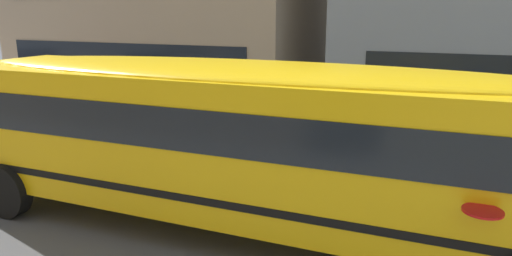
{
  "coord_description": "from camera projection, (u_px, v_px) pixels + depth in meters",
  "views": [
    {
      "loc": [
        2.12,
        -8.74,
        3.86
      ],
      "look_at": [
        -1.39,
        -0.81,
        1.7
      ],
      "focal_mm": 32.34,
      "sensor_mm": 36.0,
      "label": 1
    }
  ],
  "objects": [
    {
      "name": "ground_plane",
      "position": [
        333.0,
        205.0,
        9.52
      ],
      "size": [
        400.0,
        400.0,
        0.0
      ],
      "primitive_type": "plane",
      "color": "#4C4C4F"
    },
    {
      "name": "sidewalk_far",
      "position": [
        389.0,
        125.0,
        16.39
      ],
      "size": [
        120.0,
        3.0,
        0.01
      ],
      "primitive_type": "cube",
      "color": "gray",
      "rests_on": "ground_plane"
    },
    {
      "name": "lane_centreline",
      "position": [
        333.0,
        205.0,
        9.52
      ],
      "size": [
        110.0,
        0.16,
        0.01
      ],
      "primitive_type": "cube",
      "color": "silver",
      "rests_on": "ground_plane"
    },
    {
      "name": "school_bus",
      "position": [
        258.0,
        134.0,
        8.04
      ],
      "size": [
        13.77,
        3.27,
        3.06
      ],
      "rotation": [
        0.0,
        0.0,
        0.03
      ],
      "color": "yellow",
      "rests_on": "ground_plane"
    },
    {
      "name": "parked_car_maroon_mid_block",
      "position": [
        27.0,
        87.0,
        19.33
      ],
      "size": [
        3.98,
        2.04,
        1.64
      ],
      "rotation": [
        0.0,
        0.0,
        0.05
      ],
      "color": "maroon",
      "rests_on": "ground_plane"
    }
  ]
}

